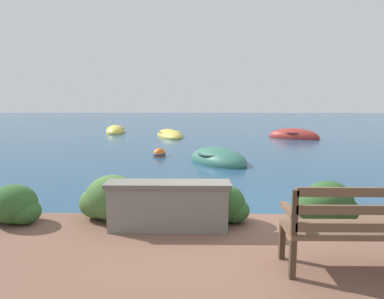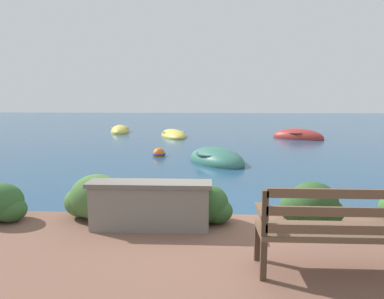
{
  "view_description": "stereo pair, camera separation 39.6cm",
  "coord_description": "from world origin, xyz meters",
  "px_view_note": "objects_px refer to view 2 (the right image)",
  "views": [
    {
      "loc": [
        -0.37,
        -5.05,
        1.99
      ],
      "look_at": [
        -0.54,
        6.9,
        0.17
      ],
      "focal_mm": 32.0,
      "sensor_mm": 36.0,
      "label": 1
    },
    {
      "loc": [
        0.02,
        -5.04,
        1.99
      ],
      "look_at": [
        -0.54,
        6.9,
        0.17
      ],
      "focal_mm": 32.0,
      "sensor_mm": 36.0,
      "label": 2
    }
  ],
  "objects_px": {
    "rowboat_outer": "(120,131)",
    "rowboat_far": "(173,135)",
    "mooring_buoy": "(159,154)",
    "park_bench": "(338,228)",
    "rowboat_nearest": "(216,160)",
    "rowboat_mid": "(298,137)"
  },
  "relations": [
    {
      "from": "rowboat_mid",
      "to": "mooring_buoy",
      "type": "bearing_deg",
      "value": -108.69
    },
    {
      "from": "park_bench",
      "to": "rowboat_outer",
      "type": "bearing_deg",
      "value": 111.22
    },
    {
      "from": "rowboat_far",
      "to": "mooring_buoy",
      "type": "bearing_deg",
      "value": 163.72
    },
    {
      "from": "rowboat_far",
      "to": "mooring_buoy",
      "type": "distance_m",
      "value": 6.04
    },
    {
      "from": "rowboat_far",
      "to": "rowboat_outer",
      "type": "bearing_deg",
      "value": 42.72
    },
    {
      "from": "rowboat_nearest",
      "to": "mooring_buoy",
      "type": "relative_size",
      "value": 5.74
    },
    {
      "from": "rowboat_nearest",
      "to": "rowboat_outer",
      "type": "distance_m",
      "value": 10.48
    },
    {
      "from": "rowboat_mid",
      "to": "rowboat_far",
      "type": "distance_m",
      "value": 6.23
    },
    {
      "from": "rowboat_nearest",
      "to": "mooring_buoy",
      "type": "xyz_separation_m",
      "value": [
        -1.94,
        1.1,
        0.0
      ]
    },
    {
      "from": "rowboat_mid",
      "to": "rowboat_far",
      "type": "relative_size",
      "value": 0.84
    },
    {
      "from": "rowboat_nearest",
      "to": "rowboat_outer",
      "type": "relative_size",
      "value": 1.05
    },
    {
      "from": "park_bench",
      "to": "mooring_buoy",
      "type": "xyz_separation_m",
      "value": [
        -2.98,
        8.21,
        -0.63
      ]
    },
    {
      "from": "park_bench",
      "to": "rowboat_mid",
      "type": "xyz_separation_m",
      "value": [
        3.08,
        13.49,
        -0.63
      ]
    },
    {
      "from": "rowboat_outer",
      "to": "mooring_buoy",
      "type": "bearing_deg",
      "value": -167.72
    },
    {
      "from": "rowboat_far",
      "to": "rowboat_outer",
      "type": "relative_size",
      "value": 1.26
    },
    {
      "from": "rowboat_mid",
      "to": "mooring_buoy",
      "type": "relative_size",
      "value": 5.73
    },
    {
      "from": "rowboat_outer",
      "to": "rowboat_far",
      "type": "bearing_deg",
      "value": -130.8
    },
    {
      "from": "rowboat_outer",
      "to": "mooring_buoy",
      "type": "distance_m",
      "value": 8.62
    },
    {
      "from": "rowboat_mid",
      "to": "mooring_buoy",
      "type": "distance_m",
      "value": 8.05
    },
    {
      "from": "rowboat_nearest",
      "to": "rowboat_outer",
      "type": "xyz_separation_m",
      "value": [
        -5.34,
        9.01,
        -0.01
      ]
    },
    {
      "from": "rowboat_nearest",
      "to": "rowboat_far",
      "type": "bearing_deg",
      "value": 163.57
    },
    {
      "from": "rowboat_far",
      "to": "mooring_buoy",
      "type": "relative_size",
      "value": 6.84
    }
  ]
}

